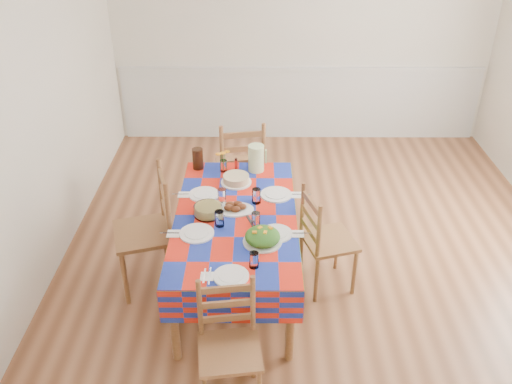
% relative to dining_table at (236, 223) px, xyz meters
% --- Properties ---
extents(room, '(4.58, 5.08, 2.78)m').
position_rel_dining_table_xyz_m(room, '(0.69, 0.41, 0.74)').
color(room, brown).
rests_on(room, ground).
extents(wainscot, '(4.41, 0.06, 0.92)m').
position_rel_dining_table_xyz_m(wainscot, '(0.69, 2.89, -0.12)').
color(wainscot, silver).
rests_on(wainscot, room).
extents(dining_table, '(0.94, 1.75, 0.68)m').
position_rel_dining_table_xyz_m(dining_table, '(0.00, 0.00, 0.00)').
color(dining_table, brown).
rests_on(dining_table, room).
extents(setting_near_head, '(0.38, 0.26, 0.11)m').
position_rel_dining_table_xyz_m(setting_near_head, '(0.05, -0.70, 0.10)').
color(setting_near_head, white).
rests_on(setting_near_head, dining_table).
extents(setting_left_near, '(0.46, 0.28, 0.12)m').
position_rel_dining_table_xyz_m(setting_left_near, '(-0.22, -0.21, 0.10)').
color(setting_left_near, white).
rests_on(setting_left_near, dining_table).
extents(setting_left_far, '(0.45, 0.27, 0.12)m').
position_rel_dining_table_xyz_m(setting_left_far, '(-0.22, 0.26, 0.10)').
color(setting_left_far, white).
rests_on(setting_left_far, dining_table).
extents(setting_right_near, '(0.45, 0.26, 0.11)m').
position_rel_dining_table_xyz_m(setting_right_near, '(0.26, -0.21, 0.10)').
color(setting_right_near, white).
rests_on(setting_right_near, dining_table).
extents(setting_right_far, '(0.48, 0.28, 0.12)m').
position_rel_dining_table_xyz_m(setting_right_far, '(0.27, 0.25, 0.10)').
color(setting_right_far, white).
rests_on(setting_right_far, dining_table).
extents(meat_platter, '(0.29, 0.21, 0.06)m').
position_rel_dining_table_xyz_m(meat_platter, '(-0.01, 0.07, 0.10)').
color(meat_platter, white).
rests_on(meat_platter, dining_table).
extents(salad_platter, '(0.28, 0.28, 0.12)m').
position_rel_dining_table_xyz_m(salad_platter, '(0.20, -0.35, 0.12)').
color(salad_platter, white).
rests_on(salad_platter, dining_table).
extents(pasta_bowl, '(0.22, 0.22, 0.08)m').
position_rel_dining_table_xyz_m(pasta_bowl, '(-0.21, 0.00, 0.11)').
color(pasta_bowl, white).
rests_on(pasta_bowl, dining_table).
extents(cake, '(0.26, 0.26, 0.07)m').
position_rel_dining_table_xyz_m(cake, '(-0.01, 0.50, 0.11)').
color(cake, white).
rests_on(cake, dining_table).
extents(serving_utensils, '(0.14, 0.31, 0.01)m').
position_rel_dining_table_xyz_m(serving_utensils, '(0.15, -0.11, 0.08)').
color(serving_utensils, black).
rests_on(serving_utensils, dining_table).
extents(flower_vase, '(0.13, 0.10, 0.20)m').
position_rel_dining_table_xyz_m(flower_vase, '(-0.13, 0.71, 0.16)').
color(flower_vase, white).
rests_on(flower_vase, dining_table).
extents(hot_sauce, '(0.03, 0.03, 0.12)m').
position_rel_dining_table_xyz_m(hot_sauce, '(-0.02, 0.72, 0.13)').
color(hot_sauce, red).
rests_on(hot_sauce, dining_table).
extents(green_pitcher, '(0.14, 0.14, 0.24)m').
position_rel_dining_table_xyz_m(green_pitcher, '(0.15, 0.72, 0.19)').
color(green_pitcher, beige).
rests_on(green_pitcher, dining_table).
extents(tea_pitcher, '(0.09, 0.09, 0.19)m').
position_rel_dining_table_xyz_m(tea_pitcher, '(-0.36, 0.76, 0.17)').
color(tea_pitcher, black).
rests_on(tea_pitcher, dining_table).
extents(name_card, '(0.06, 0.02, 0.01)m').
position_rel_dining_table_xyz_m(name_card, '(-0.02, -0.82, 0.08)').
color(name_card, white).
rests_on(name_card, dining_table).
extents(chair_near, '(0.43, 0.41, 0.86)m').
position_rel_dining_table_xyz_m(chair_near, '(-0.01, -1.10, -0.18)').
color(chair_near, brown).
rests_on(chair_near, room).
extents(chair_far, '(0.51, 0.49, 1.01)m').
position_rel_dining_table_xyz_m(chair_far, '(0.01, 1.09, -0.11)').
color(chair_far, brown).
rests_on(chair_far, room).
extents(chair_left, '(0.55, 0.56, 1.04)m').
position_rel_dining_table_xyz_m(chair_left, '(-0.69, 0.01, -0.10)').
color(chair_left, brown).
rests_on(chair_left, room).
extents(chair_right, '(0.48, 0.49, 0.90)m').
position_rel_dining_table_xyz_m(chair_right, '(0.69, -0.01, -0.16)').
color(chair_right, brown).
rests_on(chair_right, room).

